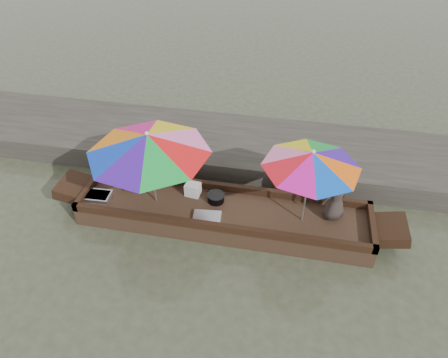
% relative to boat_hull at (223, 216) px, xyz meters
% --- Properties ---
extents(water, '(80.00, 80.00, 0.00)m').
position_rel_boat_hull_xyz_m(water, '(0.00, 0.00, -0.17)').
color(water, '#383E2B').
rests_on(water, ground).
extents(dock, '(22.00, 2.20, 0.50)m').
position_rel_boat_hull_xyz_m(dock, '(0.00, 2.20, 0.08)').
color(dock, '#2D2B26').
rests_on(dock, ground).
extents(boat_hull, '(5.50, 1.20, 0.35)m').
position_rel_boat_hull_xyz_m(boat_hull, '(0.00, 0.00, 0.00)').
color(boat_hull, black).
rests_on(boat_hull, water).
extents(cooking_pot, '(0.33, 0.33, 0.17)m').
position_rel_boat_hull_xyz_m(cooking_pot, '(-2.04, 0.33, 0.26)').
color(cooking_pot, black).
rests_on(cooking_pot, boat_hull).
extents(tray_crayfish, '(0.53, 0.38, 0.09)m').
position_rel_boat_hull_xyz_m(tray_crayfish, '(-2.45, -0.16, 0.22)').
color(tray_crayfish, silver).
rests_on(tray_crayfish, boat_hull).
extents(tray_scallop, '(0.54, 0.40, 0.06)m').
position_rel_boat_hull_xyz_m(tray_scallop, '(-0.24, -0.31, 0.21)').
color(tray_scallop, silver).
rests_on(tray_scallop, boat_hull).
extents(charcoal_grill, '(0.32, 0.32, 0.15)m').
position_rel_boat_hull_xyz_m(charcoal_grill, '(-0.18, 0.20, 0.25)').
color(charcoal_grill, black).
rests_on(charcoal_grill, boat_hull).
extents(supply_bag, '(0.31, 0.25, 0.26)m').
position_rel_boat_hull_xyz_m(supply_bag, '(-0.66, 0.30, 0.30)').
color(supply_bag, silver).
rests_on(supply_bag, boat_hull).
extents(vendor, '(0.61, 0.58, 1.04)m').
position_rel_boat_hull_xyz_m(vendor, '(2.01, 0.20, 0.70)').
color(vendor, '#302925').
rests_on(vendor, boat_hull).
extents(umbrella_bow, '(2.61, 2.61, 1.55)m').
position_rel_boat_hull_xyz_m(umbrella_bow, '(-1.32, 0.00, 0.95)').
color(umbrella_bow, pink).
rests_on(umbrella_bow, boat_hull).
extents(umbrella_stern, '(1.85, 1.85, 1.55)m').
position_rel_boat_hull_xyz_m(umbrella_stern, '(1.47, 0.00, 0.95)').
color(umbrella_stern, '#3F14A5').
rests_on(umbrella_stern, boat_hull).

